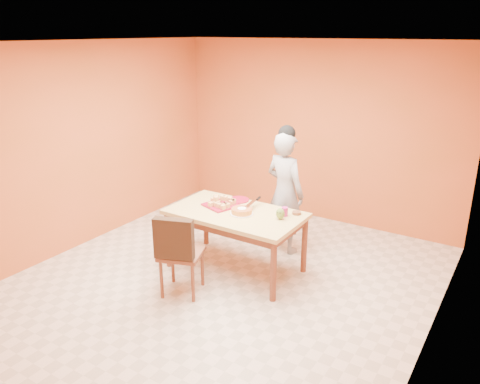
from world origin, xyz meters
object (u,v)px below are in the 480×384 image
Objects in this scene: pastry_platter at (221,205)px; checker_tin at (296,213)px; dining_table at (235,219)px; sponge_cake at (242,211)px; red_dinner_plate at (238,200)px; person at (285,193)px; egg_ornament at (280,214)px; dining_chair at (180,252)px; magenta_glass at (285,212)px.

checker_tin reaches higher than pastry_platter.
sponge_cake is (0.10, -0.02, 0.13)m from dining_table.
pastry_platter is 1.34× the size of red_dinner_plate.
person is 15.45× the size of checker_tin.
pastry_platter is at bearing 166.41° from egg_ornament.
red_dinner_plate is 2.04× the size of egg_ornament.
dining_table is 5.94× the size of red_dinner_plate.
egg_ornament is (0.32, -0.73, 0.02)m from person.
checker_tin reaches higher than dining_table.
egg_ornament reaches higher than dining_table.
dining_chair reaches higher than magenta_glass.
person is 0.64m from checker_tin.
red_dinner_plate is 0.75m from magenta_glass.
dining_chair is at bearing -104.96° from dining_table.
dining_chair reaches higher than sponge_cake.
checker_tin is at bearing -1.81° from red_dinner_plate.
pastry_platter is (-0.49, -0.75, -0.04)m from person.
red_dinner_plate reaches higher than dining_table.
pastry_platter is (-0.26, 0.07, 0.10)m from dining_table.
person reaches higher than egg_ornament.
magenta_glass is at bearing 9.25° from pastry_platter.
egg_ornament is at bearing -88.65° from magenta_glass.
sponge_cake is (0.31, 0.77, 0.29)m from dining_chair.
dining_chair is 7.36× the size of egg_ornament.
egg_ornament is at bearing 127.79° from person.
checker_tin is (0.41, -0.49, -0.03)m from person.
pastry_platter is at bearing 166.16° from sponge_cake.
red_dinner_plate is at bearing 178.19° from checker_tin.
pastry_platter is 0.82m from magenta_glass.
person reaches higher than checker_tin.
checker_tin reaches higher than red_dinner_plate.
dining_table is 0.83m from dining_chair.
person is 0.69m from magenta_glass.
magenta_glass is at bearing 25.99° from sponge_cake.
red_dinner_plate is (0.07, 0.28, -0.00)m from pastry_platter.
dining_table is 0.73m from checker_tin.
red_dinner_plate is at bearing 117.41° from dining_table.
sponge_cake reaches higher than checker_tin.
sponge_cake reaches higher than dining_table.
sponge_cake is at bearing -147.76° from checker_tin.
checker_tin is (0.90, 0.26, 0.01)m from pastry_platter.
person is 5.99× the size of red_dinner_plate.
sponge_cake is (-0.14, -0.84, -0.01)m from person.
magenta_glass is at bearing 31.73° from dining_chair.
dining_chair is at bearing -146.04° from egg_ornament.
magenta_glass is (0.45, 0.22, 0.01)m from sponge_cake.
egg_ornament is (0.74, -0.27, 0.06)m from red_dinner_plate.
sponge_cake is 0.50m from magenta_glass.
sponge_cake is at bearing 95.05° from person.
egg_ornament reaches higher than red_dinner_plate.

